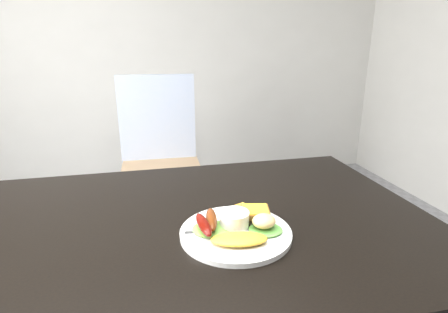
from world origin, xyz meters
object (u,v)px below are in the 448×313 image
dining_table (194,227)px  person (129,130)px  dining_chair (162,173)px  plate (236,233)px

dining_table → person: person is taller
dining_chair → person: bearing=-105.8°
dining_chair → plate: 1.31m
dining_chair → dining_table: bearing=-87.3°
dining_chair → plate: size_ratio=1.81×
person → dining_table: bearing=127.3°
dining_table → plate: 0.13m
person → plate: 0.84m
dining_chair → plate: bearing=-83.6°
dining_table → plate: (0.08, -0.09, 0.03)m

